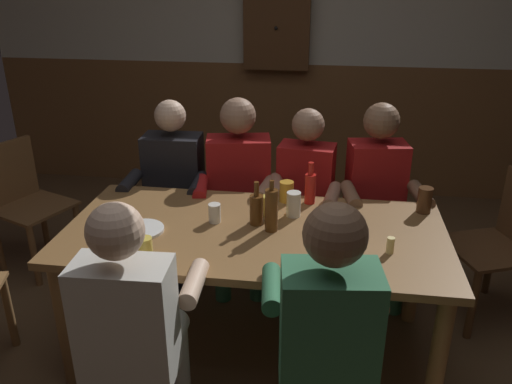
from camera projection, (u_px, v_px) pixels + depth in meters
ground_plane at (252, 358)px, 2.84m from camera, size 6.66×6.66×0.00m
back_wall_wainscot at (292, 127)px, 4.87m from camera, size 5.55×0.12×1.17m
dining_table at (255, 246)px, 2.67m from camera, size 1.92×0.93×0.74m
person_0 at (172, 185)px, 3.38m from camera, size 0.52×0.52×1.20m
person_1 at (239, 185)px, 3.32m from camera, size 0.58×0.58×1.23m
person_2 at (303, 196)px, 3.26m from camera, size 0.52×0.56×1.18m
person_3 at (378, 194)px, 3.20m from camera, size 0.53×0.57×1.23m
person_4 at (133, 319)px, 2.08m from camera, size 0.52×0.50×1.20m
person_5 at (326, 331)px, 1.97m from camera, size 0.52×0.56×1.25m
chair_empty_near_right at (25, 201)px, 3.59m from camera, size 0.57×0.57×0.88m
chair_empty_far_end at (502, 244)px, 3.04m from camera, size 0.57×0.57×0.88m
table_candle at (390, 245)px, 2.40m from camera, size 0.04×0.04×0.08m
condiment_caddy at (346, 239)px, 2.49m from camera, size 0.14×0.10×0.05m
plate_0 at (142, 229)px, 2.62m from camera, size 0.22×0.22×0.01m
bottle_0 at (271, 210)px, 2.58m from camera, size 0.07×0.07×0.27m
bottle_1 at (257, 209)px, 2.66m from camera, size 0.07×0.07×0.23m
bottle_2 at (310, 187)px, 2.90m from camera, size 0.06×0.06×0.24m
pint_glass_0 at (323, 252)px, 2.31m from camera, size 0.07×0.07×0.11m
pint_glass_1 at (287, 191)px, 2.94m from camera, size 0.08×0.08×0.12m
pint_glass_2 at (270, 206)px, 2.76m from camera, size 0.08×0.08×0.11m
pint_glass_3 at (215, 213)px, 2.70m from camera, size 0.06×0.06×0.10m
pint_glass_4 at (145, 248)px, 2.36m from camera, size 0.07×0.07×0.10m
pint_glass_5 at (294, 204)px, 2.76m from camera, size 0.08×0.08×0.14m
pint_glass_6 at (425, 200)px, 2.80m from camera, size 0.08×0.08×0.14m
wall_dart_cabinet at (277, 27)px, 4.41m from camera, size 0.56×0.15×0.70m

